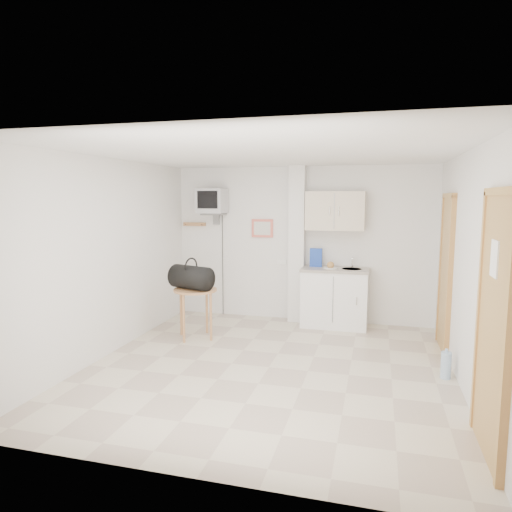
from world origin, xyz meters
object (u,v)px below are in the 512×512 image
(duffel_bag, at_px, (191,277))
(water_bottle, at_px, (446,365))
(crt_television, at_px, (212,202))
(round_table, at_px, (195,296))

(duffel_bag, relative_size, water_bottle, 2.02)
(crt_television, xyz_separation_m, water_bottle, (3.43, -1.84, -1.78))
(crt_television, height_order, duffel_bag, crt_television)
(duffel_bag, bearing_deg, water_bottle, 8.44)
(crt_television, relative_size, round_table, 3.01)
(duffel_bag, bearing_deg, round_table, 45.71)
(crt_television, height_order, round_table, crt_television)
(water_bottle, bearing_deg, crt_television, 151.82)
(crt_television, height_order, water_bottle, crt_television)
(crt_television, distance_m, duffel_bag, 1.59)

